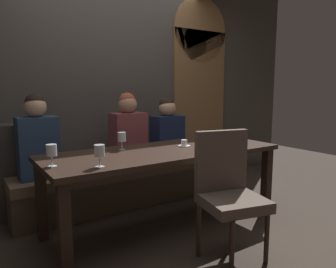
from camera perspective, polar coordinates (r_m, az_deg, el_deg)
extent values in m
plane|color=#382D26|center=(3.19, -0.69, -15.98)|extent=(9.00, 9.00, 0.00)
cube|color=#423D38|center=(3.99, -10.48, 10.90)|extent=(6.00, 0.12, 3.00)
cube|color=brown|center=(4.64, 5.59, 5.06)|extent=(0.90, 0.05, 2.10)
cylinder|color=brown|center=(4.70, 5.78, 17.95)|extent=(0.90, 0.05, 0.90)
cube|color=black|center=(2.37, -17.95, -16.18)|extent=(0.08, 0.08, 0.69)
cube|color=black|center=(3.48, 17.14, -8.15)|extent=(0.08, 0.08, 0.69)
cube|color=black|center=(3.00, -21.68, -11.03)|extent=(0.08, 0.08, 0.69)
cube|color=black|center=(3.94, 9.21, -5.95)|extent=(0.08, 0.08, 0.69)
cube|color=#302119|center=(2.97, -0.71, -3.24)|extent=(2.20, 0.84, 0.04)
cube|color=#4A3C2E|center=(3.69, -6.70, -9.66)|extent=(2.50, 0.40, 0.35)
cube|color=brown|center=(3.63, -6.76, -6.28)|extent=(2.50, 0.44, 0.10)
cylinder|color=#302119|center=(2.36, 11.34, -19.67)|extent=(0.04, 0.04, 0.42)
cylinder|color=#302119|center=(2.61, 17.21, -17.10)|extent=(0.04, 0.04, 0.42)
cylinder|color=#302119|center=(2.60, 5.48, -16.80)|extent=(0.04, 0.04, 0.42)
cylinder|color=#302119|center=(2.82, 11.36, -14.83)|extent=(0.04, 0.04, 0.42)
cube|color=brown|center=(2.49, 11.52, -11.83)|extent=(0.53, 0.53, 0.08)
cube|color=brown|center=(2.57, 9.48, -4.65)|extent=(0.44, 0.16, 0.48)
cube|color=navy|center=(3.27, -22.22, -2.28)|extent=(0.36, 0.24, 0.59)
sphere|color=tan|center=(3.23, -22.60, 4.48)|extent=(0.20, 0.20, 0.20)
sphere|color=black|center=(3.24, -22.67, 5.10)|extent=(0.18, 0.18, 0.18)
cube|color=brown|center=(3.53, -7.12, -1.01)|extent=(0.36, 0.24, 0.59)
sphere|color=tan|center=(3.48, -7.23, 5.27)|extent=(0.20, 0.20, 0.20)
sphere|color=brown|center=(3.49, -7.31, 5.85)|extent=(0.18, 0.18, 0.18)
cube|color=#192342|center=(3.84, -0.14, -0.64)|extent=(0.36, 0.24, 0.53)
sphere|color=tan|center=(3.80, -0.14, 4.67)|extent=(0.20, 0.20, 0.20)
sphere|color=black|center=(3.80, -0.23, 5.20)|extent=(0.18, 0.18, 0.18)
cylinder|color=silver|center=(2.49, -19.94, -5.42)|extent=(0.06, 0.06, 0.00)
cylinder|color=silver|center=(2.48, -19.99, -4.54)|extent=(0.01, 0.01, 0.07)
cylinder|color=silver|center=(2.47, -20.08, -2.72)|extent=(0.08, 0.08, 0.08)
cylinder|color=silver|center=(2.38, -12.05, -5.72)|extent=(0.06, 0.06, 0.00)
cylinder|color=silver|center=(2.37, -12.08, -4.80)|extent=(0.01, 0.01, 0.07)
cylinder|color=silver|center=(2.36, -12.14, -2.90)|extent=(0.08, 0.08, 0.08)
cylinder|color=gold|center=(2.36, -12.13, -3.39)|extent=(0.07, 0.07, 0.04)
cylinder|color=silver|center=(2.99, -8.22, -2.76)|extent=(0.06, 0.06, 0.00)
cylinder|color=silver|center=(2.98, -8.24, -2.01)|extent=(0.01, 0.01, 0.07)
cylinder|color=silver|center=(2.97, -8.27, -0.49)|extent=(0.08, 0.08, 0.08)
cylinder|color=maroon|center=(2.97, -8.26, -0.95)|extent=(0.07, 0.07, 0.03)
cylinder|color=white|center=(3.13, 2.92, -2.13)|extent=(0.12, 0.12, 0.01)
cylinder|color=white|center=(3.13, 2.92, -1.56)|extent=(0.06, 0.06, 0.06)
cylinder|color=brown|center=(3.12, 2.93, -1.12)|extent=(0.05, 0.05, 0.01)
cube|color=white|center=(3.10, 10.89, -2.38)|extent=(0.19, 0.19, 0.01)
cube|color=#381E14|center=(3.10, 11.03, -1.90)|extent=(0.08, 0.06, 0.04)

